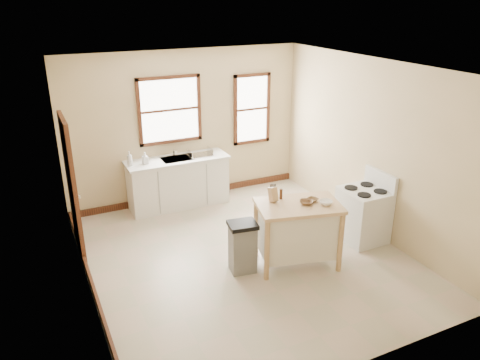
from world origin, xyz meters
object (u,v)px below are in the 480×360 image
(trash_bin, at_px, (243,247))
(soap_bottle_a, at_px, (130,159))
(dish_rack, at_px, (200,153))
(gas_stove, at_px, (364,207))
(bowl_a, at_px, (306,202))
(bowl_b, at_px, (313,200))
(bowl_c, at_px, (326,203))
(kitchen_island, at_px, (297,234))
(soap_bottle_b, at_px, (145,158))
(pepper_grinder, at_px, (281,194))
(knife_block, at_px, (273,195))

(trash_bin, bearing_deg, soap_bottle_a, 119.50)
(dish_rack, xyz_separation_m, gas_stove, (1.79, -2.48, -0.41))
(bowl_a, bearing_deg, dish_rack, 101.59)
(bowl_b, xyz_separation_m, bowl_c, (0.10, -0.18, 0.01))
(bowl_a, bearing_deg, bowl_c, -29.57)
(bowl_a, relative_size, bowl_b, 1.20)
(soap_bottle_a, xyz_separation_m, kitchen_island, (1.74, -2.67, -0.57))
(soap_bottle_b, bearing_deg, kitchen_island, -69.16)
(soap_bottle_a, bearing_deg, soap_bottle_b, 1.11)
(pepper_grinder, distance_m, bowl_b, 0.46)
(dish_rack, bearing_deg, pepper_grinder, -84.57)
(soap_bottle_b, distance_m, bowl_c, 3.36)
(trash_bin, bearing_deg, bowl_b, -0.30)
(soap_bottle_b, height_order, gas_stove, soap_bottle_b)
(bowl_a, xyz_separation_m, bowl_c, (0.24, -0.14, 0.01))
(dish_rack, distance_m, knife_block, 2.42)
(kitchen_island, relative_size, knife_block, 5.82)
(knife_block, height_order, pepper_grinder, knife_block)
(kitchen_island, xyz_separation_m, bowl_a, (0.10, -0.04, 0.50))
(pepper_grinder, xyz_separation_m, trash_bin, (-0.66, -0.10, -0.65))
(pepper_grinder, xyz_separation_m, gas_stove, (1.47, -0.09, -0.47))
(dish_rack, xyz_separation_m, bowl_a, (0.55, -2.69, 0.00))
(kitchen_island, relative_size, pepper_grinder, 7.76)
(kitchen_island, xyz_separation_m, bowl_c, (0.34, -0.17, 0.50))
(bowl_b, bearing_deg, bowl_c, -59.85)
(soap_bottle_a, bearing_deg, kitchen_island, -52.16)
(pepper_grinder, height_order, bowl_c, pepper_grinder)
(soap_bottle_a, bearing_deg, bowl_c, -49.14)
(dish_rack, distance_m, trash_bin, 2.58)
(soap_bottle_a, xyz_separation_m, gas_stove, (3.08, -2.50, -0.49))
(bowl_b, bearing_deg, soap_bottle_b, 122.76)
(knife_block, distance_m, bowl_a, 0.48)
(bowl_b, bearing_deg, kitchen_island, -179.40)
(trash_bin, bearing_deg, pepper_grinder, 17.23)
(soap_bottle_a, height_order, kitchen_island, soap_bottle_a)
(dish_rack, height_order, bowl_a, dish_rack)
(knife_block, height_order, bowl_a, knife_block)
(soap_bottle_a, relative_size, trash_bin, 0.34)
(bowl_a, xyz_separation_m, trash_bin, (-0.89, 0.21, -0.60))
(gas_stove, bearing_deg, soap_bottle_b, 138.53)
(trash_bin, height_order, gas_stove, gas_stove)
(kitchen_island, relative_size, bowl_a, 6.16)
(soap_bottle_b, bearing_deg, pepper_grinder, -68.98)
(bowl_c, distance_m, gas_stove, 1.14)
(bowl_a, bearing_deg, trash_bin, 167.01)
(knife_block, relative_size, bowl_a, 1.06)
(soap_bottle_a, relative_size, knife_block, 1.28)
(kitchen_island, relative_size, trash_bin, 1.54)
(soap_bottle_b, height_order, bowl_a, soap_bottle_b)
(soap_bottle_a, distance_m, pepper_grinder, 2.90)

